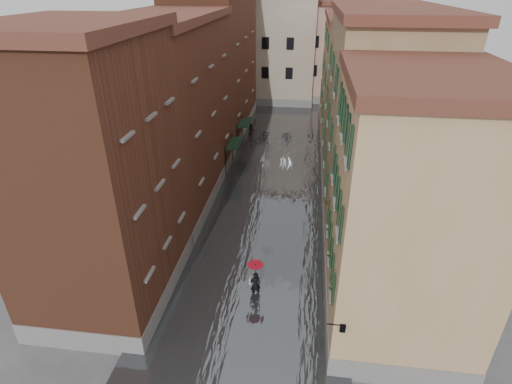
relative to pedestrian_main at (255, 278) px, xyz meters
The scene contains 16 objects.
ground 1.95m from the pedestrian_main, 103.70° to the left, with size 120.00×120.00×0.00m, color #515153.
floodwater 14.52m from the pedestrian_main, 91.42° to the left, with size 10.00×60.00×0.20m, color #424649.
building_left_near 9.07m from the pedestrian_main, behind, with size 6.00×8.00×13.00m, color brown.
building_left_mid 13.76m from the pedestrian_main, 125.09° to the left, with size 6.00×14.00×12.50m, color #59291C.
building_left_far 27.14m from the pedestrian_main, 106.11° to the left, with size 6.00×16.00×14.00m, color brown.
building_right_near 8.06m from the pedestrian_main, ahead, with size 6.00×8.00×11.50m, color tan.
building_right_mid 13.48m from the pedestrian_main, 57.63° to the left, with size 6.00×14.00×13.00m, color #9E8560.
building_right_far 26.71m from the pedestrian_main, 75.39° to the left, with size 6.00×16.00×11.50m, color tan.
building_end_cream 39.97m from the pedestrian_main, 94.86° to the left, with size 12.00×9.00×13.00m, color #B9A793.
building_end_pink 42.13m from the pedestrian_main, 82.26° to the left, with size 10.00×9.00×12.00m, color #D1A893.
awning_near 15.86m from the pedestrian_main, 104.08° to the left, with size 1.09×3.10×2.80m.
awning_far 21.27m from the pedestrian_main, 100.43° to the left, with size 1.09×3.10×2.80m.
wall_lantern 6.28m from the pedestrian_main, 48.73° to the right, with size 0.71×0.22×0.35m.
window_planters 4.49m from the pedestrian_main, 12.79° to the left, with size 0.59×8.32×0.84m.
pedestrian_main is the anchor object (origin of this frame).
pedestrian_far 24.08m from the pedestrian_main, 98.55° to the left, with size 0.71×0.55×1.46m, color black.
Camera 1 is at (2.48, -17.42, 14.82)m, focal length 28.00 mm.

